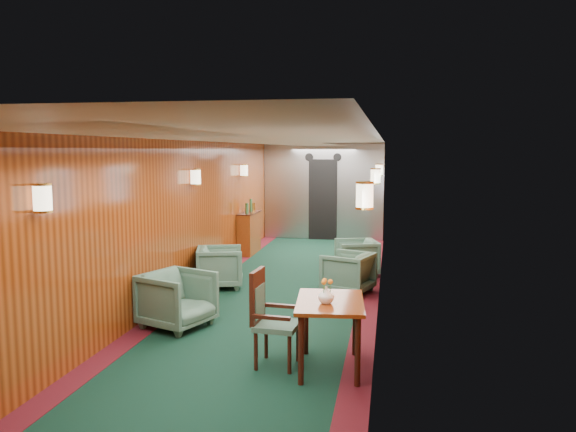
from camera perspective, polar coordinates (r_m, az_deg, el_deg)
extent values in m
plane|color=black|center=(8.45, -1.21, -8.55)|extent=(12.00, 12.00, 0.00)
cube|color=silver|center=(8.15, -1.25, 7.60)|extent=(3.00, 12.00, 0.10)
cube|color=silver|center=(8.15, -1.25, 7.67)|extent=(1.20, 12.00, 0.06)
cube|color=maroon|center=(14.12, 3.64, 2.54)|extent=(3.00, 0.10, 2.40)
cube|color=maroon|center=(8.64, -11.03, -0.21)|extent=(0.10, 12.00, 2.40)
cube|color=maroon|center=(8.05, 9.29, -0.67)|extent=(0.10, 12.00, 2.40)
cube|color=#480E16|center=(8.81, -9.93, -7.99)|extent=(0.30, 12.00, 0.01)
cube|color=#480E16|center=(8.29, 8.08, -8.88)|extent=(0.30, 12.00, 0.01)
cube|color=#A6A9AD|center=(14.04, 3.60, 2.51)|extent=(2.98, 0.12, 2.38)
cube|color=black|center=(13.97, 3.56, 1.67)|extent=(0.70, 0.06, 2.00)
cylinder|color=black|center=(13.98, 2.16, 5.99)|extent=(0.20, 0.04, 0.20)
cylinder|color=black|center=(13.89, 5.04, 5.97)|extent=(0.20, 0.04, 0.20)
cube|color=silver|center=(4.55, 8.41, -3.12)|extent=(0.02, 1.10, 0.80)
cube|color=#405C60|center=(4.55, 8.31, -3.12)|extent=(0.01, 0.96, 0.66)
cube|color=silver|center=(7.03, 9.10, 0.32)|extent=(0.02, 1.10, 0.80)
cube|color=#405C60|center=(7.03, 9.03, 0.32)|extent=(0.01, 0.96, 0.66)
cube|color=silver|center=(9.52, 9.43, 1.96)|extent=(0.02, 1.10, 0.80)
cube|color=#405C60|center=(9.52, 9.38, 1.96)|extent=(0.01, 0.96, 0.66)
cube|color=silver|center=(12.01, 9.62, 2.92)|extent=(0.02, 1.10, 0.80)
cube|color=#405C60|center=(12.01, 9.58, 2.92)|extent=(0.01, 0.96, 0.66)
cylinder|color=#FFF2C6|center=(5.43, -23.68, 1.69)|extent=(0.16, 0.16, 0.24)
cylinder|color=gold|center=(5.44, -23.62, 0.43)|extent=(0.17, 0.17, 0.02)
cylinder|color=#FFF2C6|center=(5.31, 7.79, 2.09)|extent=(0.16, 0.16, 0.24)
cylinder|color=gold|center=(5.32, 7.77, 0.80)|extent=(0.17, 0.17, 0.02)
cylinder|color=#FFF2C6|center=(9.02, -9.37, 3.93)|extent=(0.16, 0.16, 0.24)
cylinder|color=gold|center=(9.03, -9.35, 3.17)|extent=(0.17, 0.17, 0.02)
cylinder|color=#FFF2C6|center=(9.30, 8.89, 4.02)|extent=(0.16, 0.16, 0.24)
cylinder|color=gold|center=(9.30, 8.88, 3.29)|extent=(0.17, 0.17, 0.02)
cylinder|color=#FFF2C6|center=(11.88, -4.50, 4.65)|extent=(0.16, 0.16, 0.24)
cylinder|color=gold|center=(11.89, -4.49, 4.07)|extent=(0.17, 0.17, 0.02)
cylinder|color=#FFF2C6|center=(12.29, 9.25, 4.65)|extent=(0.16, 0.16, 0.24)
cylinder|color=gold|center=(12.30, 9.24, 4.09)|extent=(0.17, 0.17, 0.02)
cube|color=maroon|center=(5.73, 4.30, -8.74)|extent=(0.75, 1.01, 0.04)
cylinder|color=#39160D|center=(5.46, 1.32, -13.46)|extent=(0.06, 0.06, 0.68)
cylinder|color=#39160D|center=(5.45, 7.09, -13.54)|extent=(0.06, 0.06, 0.68)
cylinder|color=#39160D|center=(6.24, 1.83, -10.87)|extent=(0.06, 0.06, 0.68)
cylinder|color=#39160D|center=(6.23, 6.84, -10.94)|extent=(0.06, 0.06, 0.68)
cube|color=#1C4235|center=(5.88, -1.09, -11.07)|extent=(0.46, 0.46, 0.06)
cube|color=#39160D|center=(5.86, -3.12, -8.12)|extent=(0.08, 0.39, 0.56)
cube|color=#1C4235|center=(5.87, -2.90, -8.67)|extent=(0.04, 0.30, 0.33)
cube|color=#39160D|center=(5.64, -1.71, -10.27)|extent=(0.39, 0.08, 0.04)
cube|color=#39160D|center=(6.03, -0.53, -9.13)|extent=(0.39, 0.08, 0.04)
cylinder|color=#39160D|center=(5.85, -3.29, -13.54)|extent=(0.04, 0.04, 0.40)
cylinder|color=#39160D|center=(5.75, 0.14, -13.88)|extent=(0.04, 0.04, 0.40)
cylinder|color=#39160D|center=(6.16, -2.23, -12.46)|extent=(0.04, 0.04, 0.40)
cylinder|color=#39160D|center=(6.07, 1.02, -12.75)|extent=(0.04, 0.04, 0.40)
cube|color=maroon|center=(12.14, -3.98, -1.74)|extent=(0.30, 0.98, 0.89)
cube|color=#39160D|center=(12.09, -3.95, 0.34)|extent=(0.32, 1.00, 0.02)
cylinder|color=#29522B|center=(11.83, -4.20, 0.78)|extent=(0.07, 0.07, 0.22)
cylinder|color=#29522B|center=(12.16, -3.79, 1.09)|extent=(0.06, 0.06, 0.28)
cylinder|color=gold|center=(12.36, -3.57, 0.95)|extent=(0.08, 0.08, 0.18)
imported|color=white|center=(5.60, 3.89, -8.01)|extent=(0.20, 0.20, 0.17)
imported|color=#1C4235|center=(7.26, -11.18, -8.32)|extent=(1.00, 0.99, 0.71)
imported|color=#1C4235|center=(9.22, -6.93, -5.17)|extent=(0.91, 0.89, 0.67)
imported|color=#1C4235|center=(8.86, 6.10, -5.73)|extent=(0.90, 0.88, 0.64)
imported|color=#1C4235|center=(10.10, 6.97, -4.19)|extent=(0.87, 0.86, 0.64)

